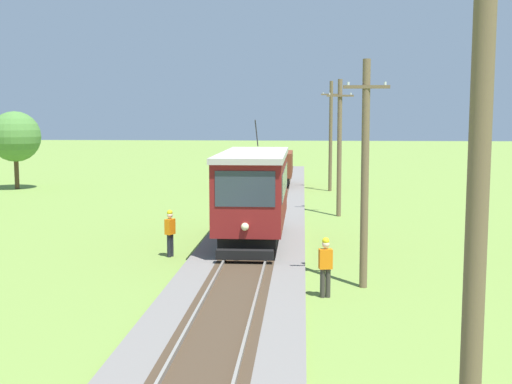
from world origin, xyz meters
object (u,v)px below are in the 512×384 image
(freight_car, at_px, (276,167))
(second_worker, at_px, (170,231))
(red_tram, at_px, (254,192))
(tree_left_near, at_px, (15,137))
(utility_pole_foreground, at_px, (477,225))
(utility_pole_far, at_px, (331,135))
(utility_pole_near_tram, at_px, (365,172))
(utility_pole_mid, at_px, (339,146))
(track_worker, at_px, (325,264))

(freight_car, bearing_deg, second_worker, -97.10)
(red_tram, bearing_deg, tree_left_near, 134.09)
(utility_pole_foreground, height_order, utility_pole_far, utility_pole_foreground)
(freight_car, xyz_separation_m, utility_pole_foreground, (3.89, -40.57, 2.57))
(utility_pole_near_tram, bearing_deg, freight_car, 98.02)
(utility_pole_mid, bearing_deg, utility_pole_foreground, -90.00)
(utility_pole_mid, distance_m, tree_left_near, 24.93)
(second_worker, bearing_deg, red_tram, -116.51)
(utility_pole_near_tram, distance_m, track_worker, 3.18)
(utility_pole_near_tram, height_order, utility_pole_mid, utility_pole_mid)
(utility_pole_foreground, distance_m, tree_left_near, 44.42)
(utility_pole_near_tram, xyz_separation_m, second_worker, (-6.85, 3.81, -2.61))
(red_tram, distance_m, track_worker, 8.16)
(utility_pole_foreground, distance_m, utility_pole_far, 38.73)
(utility_pole_far, relative_size, second_worker, 4.27)
(utility_pole_near_tram, distance_m, tree_left_near, 33.85)
(utility_pole_foreground, bearing_deg, freight_car, 95.47)
(utility_pole_foreground, bearing_deg, second_worker, 112.20)
(track_worker, bearing_deg, utility_pole_foreground, -3.95)
(utility_pole_far, bearing_deg, utility_pole_near_tram, -90.00)
(utility_pole_near_tram, relative_size, utility_pole_far, 0.92)
(freight_car, bearing_deg, tree_left_near, -173.21)
(utility_pole_far, bearing_deg, track_worker, -92.56)
(track_worker, bearing_deg, tree_left_near, -151.50)
(red_tram, relative_size, utility_pole_near_tram, 1.22)
(utility_pole_foreground, xyz_separation_m, second_worker, (-6.85, 16.78, -3.15))
(utility_pole_far, xyz_separation_m, second_worker, (-6.85, -21.94, -2.93))
(red_tram, height_order, freight_car, red_tram)
(utility_pole_near_tram, bearing_deg, utility_pole_far, 90.00)
(freight_car, relative_size, utility_pole_near_tram, 0.74)
(freight_car, distance_m, utility_pole_foreground, 40.83)
(freight_car, bearing_deg, utility_pole_near_tram, -81.98)
(freight_car, relative_size, utility_pole_far, 0.68)
(red_tram, bearing_deg, freight_car, 90.01)
(tree_left_near, bearing_deg, utility_pole_far, 0.94)
(utility_pole_foreground, height_order, utility_pole_mid, utility_pole_foreground)
(utility_pole_mid, bearing_deg, red_tram, -115.38)
(red_tram, xyz_separation_m, second_worker, (-2.97, -2.46, -1.21))
(utility_pole_foreground, xyz_separation_m, utility_pole_mid, (0.00, 27.43, -0.45))
(tree_left_near, bearing_deg, track_worker, -51.60)
(track_worker, height_order, tree_left_near, tree_left_near)
(utility_pole_near_tram, distance_m, utility_pole_far, 25.75)
(utility_pole_foreground, relative_size, second_worker, 4.52)
(utility_pole_mid, bearing_deg, tree_left_near, 153.99)
(freight_car, distance_m, track_worker, 29.06)
(red_tram, height_order, tree_left_near, tree_left_near)
(utility_pole_mid, bearing_deg, utility_pole_near_tram, -90.00)
(utility_pole_foreground, height_order, second_worker, utility_pole_foreground)
(utility_pole_near_tram, distance_m, second_worker, 8.26)
(freight_car, relative_size, utility_pole_foreground, 0.64)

